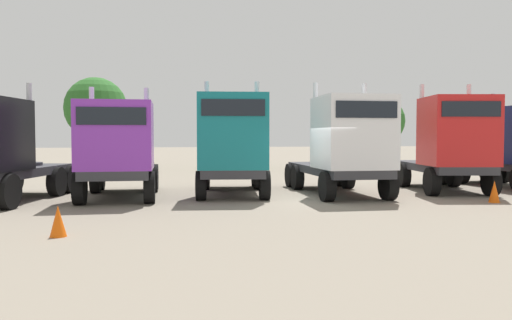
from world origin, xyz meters
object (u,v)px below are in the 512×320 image
at_px(semi_truck_purple, 118,149).
at_px(semi_truck_teal, 232,145).
at_px(semi_truck_red, 451,144).
at_px(traffic_cone_near, 58,221).
at_px(semi_truck_white, 346,145).
at_px(traffic_cone_mid, 494,192).

height_order(semi_truck_purple, semi_truck_teal, semi_truck_teal).
xyz_separation_m(semi_truck_purple, semi_truck_teal, (4.04, 0.08, 0.15)).
height_order(semi_truck_red, traffic_cone_near, semi_truck_red).
height_order(semi_truck_purple, traffic_cone_near, semi_truck_purple).
distance_m(semi_truck_white, traffic_cone_near, 10.74).
bearing_deg(traffic_cone_mid, semi_truck_teal, 155.60).
bearing_deg(semi_truck_purple, semi_truck_white, 86.85).
bearing_deg(semi_truck_teal, semi_truck_purple, -79.28).
bearing_deg(semi_truck_white, semi_truck_red, 97.48).
bearing_deg(semi_truck_white, semi_truck_teal, -100.98).
height_order(semi_truck_purple, traffic_cone_mid, semi_truck_purple).
bearing_deg(semi_truck_teal, semi_truck_white, 84.96).
height_order(semi_truck_red, traffic_cone_mid, semi_truck_red).
xyz_separation_m(semi_truck_purple, semi_truck_white, (8.06, -0.97, 0.12)).
xyz_separation_m(traffic_cone_near, traffic_cone_mid, (13.26, 2.82, 0.02)).
distance_m(semi_truck_red, traffic_cone_near, 14.90).
xyz_separation_m(semi_truck_white, semi_truck_red, (4.53, 0.30, 0.05)).
relative_size(semi_truck_teal, traffic_cone_mid, 8.55).
relative_size(semi_truck_purple, traffic_cone_mid, 8.26).
relative_size(semi_truck_teal, semi_truck_white, 0.96).
bearing_deg(semi_truck_red, traffic_cone_mid, 5.80).
bearing_deg(semi_truck_red, semi_truck_purple, -80.01).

